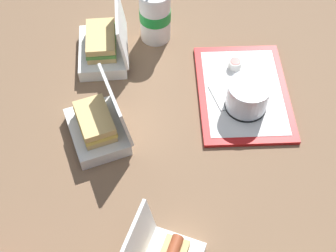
{
  "coord_description": "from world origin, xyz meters",
  "views": [
    {
      "loc": [
        0.7,
        0.11,
        1.05
      ],
      "look_at": [
        -0.03,
        0.0,
        0.05
      ],
      "focal_mm": 50.0,
      "sensor_mm": 36.0,
      "label": 1
    }
  ],
  "objects_px": {
    "clamshell_sandwich_left": "(99,126)",
    "soda_cup_front": "(155,15)",
    "clamshell_sandwich_corner": "(104,46)",
    "food_tray": "(243,92)",
    "plastic_fork": "(258,88)",
    "cake_container": "(247,97)",
    "ketchup_cup": "(235,64)"
  },
  "relations": [
    {
      "from": "food_tray",
      "to": "clamshell_sandwich_left",
      "type": "height_order",
      "value": "clamshell_sandwich_left"
    },
    {
      "from": "clamshell_sandwich_left",
      "to": "soda_cup_front",
      "type": "bearing_deg",
      "value": 167.68
    },
    {
      "from": "cake_container",
      "to": "food_tray",
      "type": "bearing_deg",
      "value": -171.79
    },
    {
      "from": "cake_container",
      "to": "clamshell_sandwich_left",
      "type": "bearing_deg",
      "value": -69.19
    },
    {
      "from": "ketchup_cup",
      "to": "soda_cup_front",
      "type": "height_order",
      "value": "soda_cup_front"
    },
    {
      "from": "clamshell_sandwich_left",
      "to": "soda_cup_front",
      "type": "relative_size",
      "value": 0.99
    },
    {
      "from": "plastic_fork",
      "to": "soda_cup_front",
      "type": "xyz_separation_m",
      "value": [
        -0.19,
        -0.33,
        0.07
      ]
    },
    {
      "from": "cake_container",
      "to": "clamshell_sandwich_left",
      "type": "distance_m",
      "value": 0.41
    },
    {
      "from": "plastic_fork",
      "to": "clamshell_sandwich_left",
      "type": "xyz_separation_m",
      "value": [
        0.22,
        -0.42,
        0.03
      ]
    },
    {
      "from": "cake_container",
      "to": "clamshell_sandwich_corner",
      "type": "bearing_deg",
      "value": -108.97
    },
    {
      "from": "ketchup_cup",
      "to": "cake_container",
      "type": "bearing_deg",
      "value": 14.71
    },
    {
      "from": "cake_container",
      "to": "plastic_fork",
      "type": "bearing_deg",
      "value": 155.74
    },
    {
      "from": "cake_container",
      "to": "ketchup_cup",
      "type": "bearing_deg",
      "value": -165.29
    },
    {
      "from": "cake_container",
      "to": "soda_cup_front",
      "type": "height_order",
      "value": "soda_cup_front"
    },
    {
      "from": "food_tray",
      "to": "plastic_fork",
      "type": "distance_m",
      "value": 0.04
    },
    {
      "from": "clamshell_sandwich_corner",
      "to": "plastic_fork",
      "type": "bearing_deg",
      "value": 80.39
    },
    {
      "from": "plastic_fork",
      "to": "clamshell_sandwich_left",
      "type": "distance_m",
      "value": 0.47
    },
    {
      "from": "cake_container",
      "to": "clamshell_sandwich_corner",
      "type": "xyz_separation_m",
      "value": [
        -0.15,
        -0.44,
        -0.01
      ]
    },
    {
      "from": "ketchup_cup",
      "to": "clamshell_sandwich_left",
      "type": "distance_m",
      "value": 0.46
    },
    {
      "from": "food_tray",
      "to": "plastic_fork",
      "type": "relative_size",
      "value": 3.74
    },
    {
      "from": "ketchup_cup",
      "to": "clamshell_sandwich_left",
      "type": "relative_size",
      "value": 0.17
    },
    {
      "from": "food_tray",
      "to": "cake_container",
      "type": "distance_m",
      "value": 0.07
    },
    {
      "from": "ketchup_cup",
      "to": "food_tray",
      "type": "bearing_deg",
      "value": 18.48
    },
    {
      "from": "food_tray",
      "to": "soda_cup_front",
      "type": "bearing_deg",
      "value": -125.18
    },
    {
      "from": "soda_cup_front",
      "to": "clamshell_sandwich_corner",
      "type": "bearing_deg",
      "value": -51.97
    },
    {
      "from": "food_tray",
      "to": "ketchup_cup",
      "type": "height_order",
      "value": "ketchup_cup"
    },
    {
      "from": "plastic_fork",
      "to": "clamshell_sandwich_corner",
      "type": "height_order",
      "value": "clamshell_sandwich_corner"
    },
    {
      "from": "clamshell_sandwich_left",
      "to": "food_tray",
      "type": "bearing_deg",
      "value": 118.18
    },
    {
      "from": "clamshell_sandwich_left",
      "to": "ketchup_cup",
      "type": "bearing_deg",
      "value": 130.3
    },
    {
      "from": "food_tray",
      "to": "cake_container",
      "type": "xyz_separation_m",
      "value": [
        0.06,
        0.01,
        0.05
      ]
    },
    {
      "from": "ketchup_cup",
      "to": "clamshell_sandwich_corner",
      "type": "relative_size",
      "value": 0.17
    },
    {
      "from": "cake_container",
      "to": "clamshell_sandwich_corner",
      "type": "distance_m",
      "value": 0.46
    }
  ]
}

